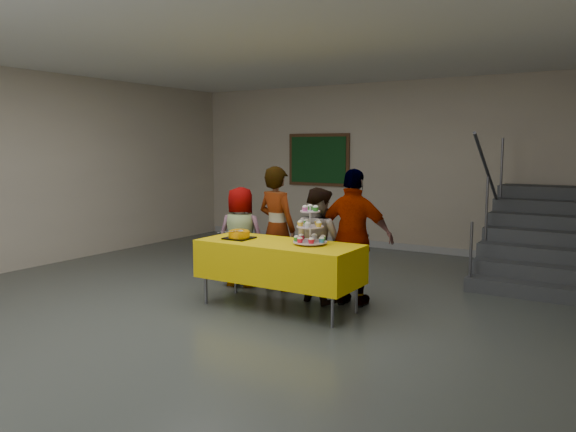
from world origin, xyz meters
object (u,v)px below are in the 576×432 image
object	(u,v)px
bake_table	(279,261)
noticeboard	(319,160)
cupcake_stand	(310,230)
schoolchild_b	(277,228)
schoolchild_a	(241,237)
bear_cake	(239,234)
schoolchild_c	(318,245)
staircase	(538,242)
schoolchild_d	(354,238)

from	to	relation	value
bake_table	noticeboard	size ratio (longest dim) A/B	1.45
cupcake_stand	schoolchild_b	size ratio (longest dim) A/B	0.28
bake_table	schoolchild_a	distance (m)	1.21
bear_cake	schoolchild_c	xyz separation A→B (m)	(0.75, 0.57, -0.14)
staircase	bake_table	bearing A→B (deg)	-123.65
bake_table	schoolchild_c	world-z (taller)	schoolchild_c
bake_table	bear_cake	world-z (taller)	bear_cake
bake_table	schoolchild_b	bearing A→B (deg)	124.25
bear_cake	schoolchild_d	bearing A→B (deg)	27.78
cupcake_stand	schoolchild_c	size ratio (longest dim) A/B	0.32
bake_table	cupcake_stand	bearing A→B (deg)	9.32
cupcake_stand	bear_cake	world-z (taller)	cupcake_stand
bear_cake	schoolchild_a	world-z (taller)	schoolchild_a
noticeboard	schoolchild_a	bearing A→B (deg)	-77.56
bear_cake	schoolchild_c	world-z (taller)	schoolchild_c
bake_table	staircase	distance (m)	4.08
schoolchild_a	schoolchild_d	world-z (taller)	schoolchild_d
schoolchild_b	schoolchild_d	size ratio (longest dim) A/B	1.00
bear_cake	schoolchild_a	distance (m)	0.86
cupcake_stand	schoolchild_b	world-z (taller)	schoolchild_b
staircase	noticeboard	bearing A→B (deg)	168.40
bake_table	schoolchild_d	world-z (taller)	schoolchild_d
schoolchild_a	schoolchild_c	distance (m)	1.24
schoolchild_a	staircase	distance (m)	4.29
schoolchild_d	staircase	world-z (taller)	staircase
schoolchild_a	schoolchild_b	size ratio (longest dim) A/B	0.83
cupcake_stand	schoolchild_d	bearing A→B (deg)	61.13
bear_cake	schoolchild_c	size ratio (longest dim) A/B	0.26
schoolchild_a	schoolchild_c	size ratio (longest dim) A/B	0.97
bake_table	schoolchild_a	bearing A→B (deg)	147.68
bake_table	schoolchild_d	distance (m)	0.92
bake_table	staircase	bearing A→B (deg)	56.35
bear_cake	staircase	bearing A→B (deg)	50.96
noticeboard	bake_table	bearing A→B (deg)	-66.87
staircase	cupcake_stand	bearing A→B (deg)	-119.50
staircase	bear_cake	bearing A→B (deg)	-129.04
bear_cake	schoolchild_b	world-z (taller)	schoolchild_b
schoolchild_d	cupcake_stand	bearing A→B (deg)	55.66
schoolchild_c	schoolchild_b	bearing A→B (deg)	-0.92
cupcake_stand	staircase	world-z (taller)	staircase
bake_table	noticeboard	world-z (taller)	noticeboard
bear_cake	schoolchild_a	xyz separation A→B (m)	(-0.49, 0.69, -0.17)
cupcake_stand	schoolchild_c	bearing A→B (deg)	108.35
noticeboard	schoolchild_b	bearing A→B (deg)	-69.50
schoolchild_a	noticeboard	size ratio (longest dim) A/B	1.02
bake_table	staircase	size ratio (longest dim) A/B	0.78
bake_table	schoolchild_d	bearing A→B (deg)	41.44
schoolchild_c	schoolchild_a	bearing A→B (deg)	9.91
schoolchild_b	staircase	distance (m)	3.85
cupcake_stand	schoolchild_d	distance (m)	0.61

